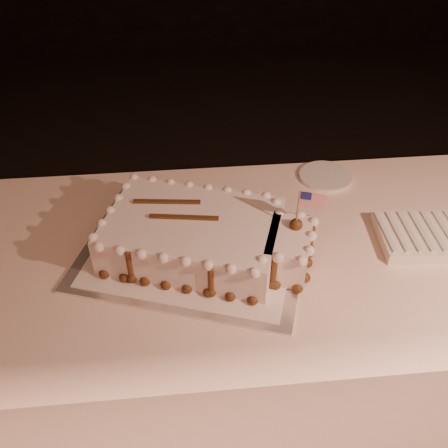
{
  "coord_description": "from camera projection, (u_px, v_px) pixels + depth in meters",
  "views": [
    {
      "loc": [
        -0.38,
        -0.35,
        1.65
      ],
      "look_at": [
        -0.29,
        0.61,
        0.84
      ],
      "focal_mm": 40.0,
      "sensor_mm": 36.0,
      "label": 1
    }
  ],
  "objects": [
    {
      "name": "side_plate",
      "position": [
        325.0,
        176.0,
        1.56
      ],
      "size": [
        0.16,
        0.16,
        0.01
      ],
      "primitive_type": "cylinder",
      "color": "silver",
      "rests_on": "banquet_table"
    },
    {
      "name": "sheet_cake",
      "position": [
        204.0,
        237.0,
        1.26
      ],
      "size": [
        0.57,
        0.42,
        0.21
      ],
      "color": "white",
      "rests_on": "doily"
    },
    {
      "name": "cake_board",
      "position": [
        194.0,
        251.0,
        1.3
      ],
      "size": [
        0.68,
        0.59,
        0.01
      ],
      "primitive_type": "cube",
      "rotation": [
        0.0,
        0.0,
        -0.33
      ],
      "color": "silver",
      "rests_on": "banquet_table"
    },
    {
      "name": "banquet_table",
      "position": [
        314.0,
        333.0,
        1.57
      ],
      "size": [
        2.4,
        0.8,
        0.75
      ],
      "primitive_type": "cube",
      "color": "#FFD8C5",
      "rests_on": "ground"
    },
    {
      "name": "napkin_stack",
      "position": [
        426.0,
        236.0,
        1.33
      ],
      "size": [
        0.26,
        0.2,
        0.04
      ],
      "color": "white",
      "rests_on": "banquet_table"
    },
    {
      "name": "doily",
      "position": [
        194.0,
        250.0,
        1.3
      ],
      "size": [
        0.61,
        0.53,
        0.0
      ],
      "primitive_type": "cube",
      "rotation": [
        0.0,
        0.0,
        -0.33
      ],
      "color": "white",
      "rests_on": "cake_board"
    }
  ]
}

